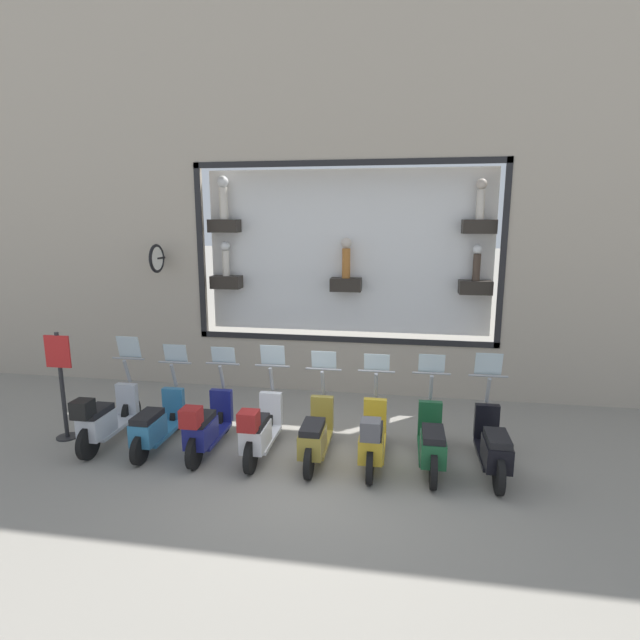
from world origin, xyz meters
name	(u,v)px	position (x,y,z in m)	size (l,w,h in m)	color
ground_plane	(317,467)	(0.00, 0.00, 0.00)	(120.00, 120.00, 0.00)	gray
building_facade	(347,127)	(3.60, 0.00, 5.52)	(1.23, 36.00, 10.77)	#ADA08E
scooter_black_0	(493,446)	(0.24, -2.59, 0.44)	(1.81, 0.61, 1.64)	black
scooter_green_1	(432,442)	(0.23, -1.71, 0.44)	(1.81, 0.61, 1.58)	black
scooter_yellow_2	(372,438)	(0.17, -0.82, 0.47)	(1.80, 0.60, 1.55)	black
scooter_olive_3	(316,435)	(0.23, 0.06, 0.42)	(1.80, 0.61, 1.56)	black
scooter_white_4	(260,429)	(0.18, 0.94, 0.48)	(1.80, 0.60, 1.62)	black
scooter_navy_5	(206,426)	(0.17, 1.82, 0.47)	(1.80, 0.61, 1.55)	black
scooter_teal_6	(157,424)	(0.23, 2.71, 0.42)	(1.79, 0.61, 1.56)	black
scooter_silver_7	(105,418)	(0.18, 3.59, 0.48)	(1.81, 0.61, 1.67)	black
shop_sign_post	(61,381)	(0.33, 4.44, 1.02)	(0.36, 0.45, 1.87)	#232326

